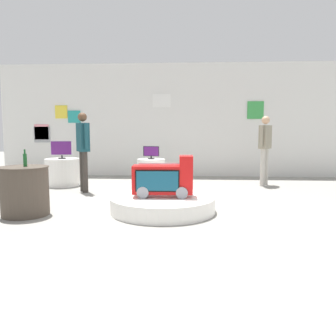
# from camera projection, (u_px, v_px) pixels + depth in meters

# --- Properties ---
(ground_plane) EXTENTS (30.00, 30.00, 0.00)m
(ground_plane) POSITION_uv_depth(u_px,v_px,m) (175.00, 208.00, 6.10)
(ground_plane) COLOR gray
(back_wall_display) EXTENTS (10.99, 0.13, 3.36)m
(back_wall_display) POSITION_uv_depth(u_px,v_px,m) (180.00, 120.00, 10.18)
(back_wall_display) COLOR silver
(back_wall_display) RESTS_ON ground
(main_display_pedestal) EXTENTS (1.80, 1.80, 0.26)m
(main_display_pedestal) POSITION_uv_depth(u_px,v_px,m) (163.00, 204.00, 5.84)
(main_display_pedestal) COLOR white
(main_display_pedestal) RESTS_ON ground
(novelty_firetruck_tv) EXTENTS (1.03, 0.43, 0.70)m
(novelty_firetruck_tv) POSITION_uv_depth(u_px,v_px,m) (164.00, 180.00, 5.78)
(novelty_firetruck_tv) COLOR gray
(novelty_firetruck_tv) RESTS_ON main_display_pedestal
(display_pedestal_left_rear) EXTENTS (0.84, 0.84, 0.68)m
(display_pedestal_left_rear) POSITION_uv_depth(u_px,v_px,m) (63.00, 172.00, 8.52)
(display_pedestal_left_rear) COLOR white
(display_pedestal_left_rear) RESTS_ON ground
(tv_on_left_rear) EXTENTS (0.53, 0.18, 0.45)m
(tv_on_left_rear) POSITION_uv_depth(u_px,v_px,m) (62.00, 149.00, 8.45)
(tv_on_left_rear) COLOR black
(tv_on_left_rear) RESTS_ON display_pedestal_left_rear
(display_pedestal_center_rear) EXTENTS (0.69, 0.69, 0.68)m
(display_pedestal_center_rear) POSITION_uv_depth(u_px,v_px,m) (151.00, 173.00, 8.40)
(display_pedestal_center_rear) COLOR white
(display_pedestal_center_rear) RESTS_ON ground
(tv_on_center_rear) EXTENTS (0.40, 0.17, 0.32)m
(tv_on_center_rear) POSITION_uv_depth(u_px,v_px,m) (151.00, 152.00, 8.34)
(tv_on_center_rear) COLOR black
(tv_on_center_rear) RESTS_ON display_pedestal_center_rear
(side_table_round) EXTENTS (0.79, 0.79, 0.81)m
(side_table_round) POSITION_uv_depth(u_px,v_px,m) (25.00, 190.00, 5.57)
(side_table_round) COLOR #4C4238
(side_table_round) RESTS_ON ground
(bottle_on_side_table) EXTENTS (0.06, 0.06, 0.28)m
(bottle_on_side_table) POSITION_uv_depth(u_px,v_px,m) (25.00, 160.00, 5.52)
(bottle_on_side_table) COLOR #195926
(bottle_on_side_table) RESTS_ON side_table_round
(shopper_browsing_near_truck) EXTENTS (0.38, 0.48, 1.74)m
(shopper_browsing_near_truck) POSITION_uv_depth(u_px,v_px,m) (265.00, 145.00, 8.48)
(shopper_browsing_near_truck) COLOR #B2ADA3
(shopper_browsing_near_truck) RESTS_ON ground
(shopper_browsing_rear) EXTENTS (0.38, 0.48, 1.78)m
(shopper_browsing_rear) POSITION_uv_depth(u_px,v_px,m) (83.00, 146.00, 7.59)
(shopper_browsing_rear) COLOR #38332D
(shopper_browsing_rear) RESTS_ON ground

